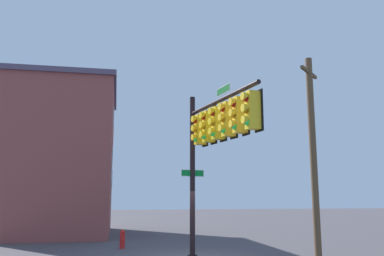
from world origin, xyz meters
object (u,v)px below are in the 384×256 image
brick_building (64,159)px  fire_hydrant (122,239)px  signal_pole_assembly (216,132)px  utility_pole (313,150)px

brick_building → fire_hydrant: bearing=26.0°
signal_pole_assembly → fire_hydrant: signal_pole_assembly is taller
signal_pole_assembly → utility_pole: 4.81m
utility_pole → brick_building: size_ratio=0.85×
signal_pole_assembly → brick_building: (-13.56, -6.58, 0.20)m
fire_hydrant → utility_pole: bearing=60.3°
utility_pole → brick_building: brick_building is taller
brick_building → utility_pole: bearing=43.2°
signal_pole_assembly → fire_hydrant: 7.79m
utility_pole → fire_hydrant: (-4.18, -7.34, -3.71)m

